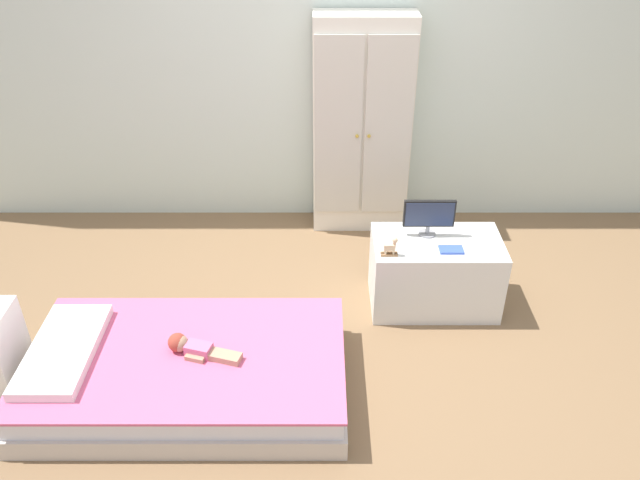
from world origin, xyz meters
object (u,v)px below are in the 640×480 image
Objects in this scene: tv_monitor at (428,215)px; wardrobe at (361,127)px; doll at (190,347)px; tv_stand at (434,273)px; book_blue at (450,250)px; rocking_horse_toy at (390,247)px; bed at (187,371)px.

wardrobe is at bearing 111.55° from tv_monitor.
doll is 0.25× the size of wardrobe.
book_blue is (0.06, -0.10, 0.23)m from tv_stand.
rocking_horse_toy is (-0.24, -0.22, -0.08)m from tv_monitor.
rocking_horse_toy is 0.85× the size of book_blue.
doll is at bearing -156.21° from book_blue.
wardrobe is at bearing 60.79° from doll.
doll is at bearing -119.21° from wardrobe.
tv_stand is (1.35, 0.72, -0.06)m from doll.
doll is 3.30× the size of rocking_horse_toy.
wardrobe is (0.95, 1.69, 0.49)m from doll.
tv_monitor reaches higher than book_blue.
tv_monitor is (-0.06, 0.08, 0.36)m from tv_stand.
wardrobe reaches higher than doll.
tv_stand is at bearing 27.88° from bed.
rocking_horse_toy is at bearing 28.66° from doll.
wardrobe is 11.18× the size of book_blue.
tv_stand is at bearing -53.45° from tv_monitor.
bed is at bearing -152.12° from tv_stand.
book_blue reaches higher than bed.
wardrobe is 5.06× the size of tv_monitor.
bed is at bearing -160.90° from doll.
tv_stand is at bearing -67.13° from wardrobe.
tv_monitor is 0.33m from rocking_horse_toy.
rocking_horse_toy is (-0.30, -0.14, 0.28)m from tv_stand.
bed is 4.22× the size of doll.
rocking_horse_toy is at bearing -172.91° from book_blue.
rocking_horse_toy is (1.06, 0.58, 0.23)m from doll.
bed is at bearing -156.31° from book_blue.
doll is 0.51× the size of tv_stand.
rocking_horse_toy is at bearing -137.57° from tv_monitor.
bed is 13.94× the size of rocking_horse_toy.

